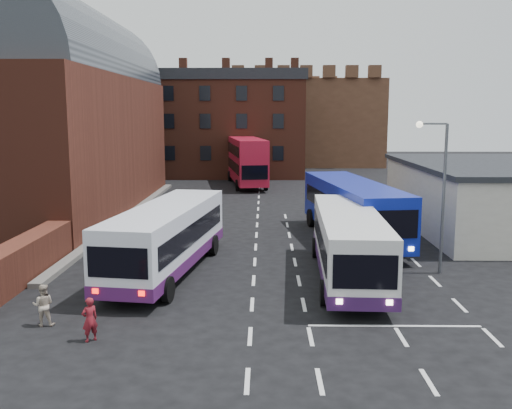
{
  "coord_description": "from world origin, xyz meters",
  "views": [
    {
      "loc": [
        0.45,
        -21.96,
        7.3
      ],
      "look_at": [
        0.0,
        10.0,
        2.2
      ],
      "focal_mm": 40.0,
      "sensor_mm": 36.0,
      "label": 1
    }
  ],
  "objects_px": {
    "bus_white_outbound": "(167,234)",
    "pedestrian_beige": "(43,305)",
    "bus_blue": "(353,206)",
    "bus_red_double": "(247,161)",
    "bus_white_inbound": "(349,240)",
    "street_lamp": "(439,183)",
    "pedestrian_red": "(90,319)"
  },
  "relations": [
    {
      "from": "pedestrian_red",
      "to": "pedestrian_beige",
      "type": "distance_m",
      "value": 2.45
    },
    {
      "from": "pedestrian_beige",
      "to": "bus_white_outbound",
      "type": "bearing_deg",
      "value": -123.42
    },
    {
      "from": "bus_red_double",
      "to": "pedestrian_beige",
      "type": "xyz_separation_m",
      "value": [
        -5.89,
        -39.09,
        -1.83
      ]
    },
    {
      "from": "bus_blue",
      "to": "street_lamp",
      "type": "xyz_separation_m",
      "value": [
        2.79,
        -6.82,
        2.19
      ]
    },
    {
      "from": "street_lamp",
      "to": "pedestrian_beige",
      "type": "height_order",
      "value": "street_lamp"
    },
    {
      "from": "bus_white_outbound",
      "to": "pedestrian_red",
      "type": "xyz_separation_m",
      "value": [
        -1.17,
        -8.09,
        -1.11
      ]
    },
    {
      "from": "bus_red_double",
      "to": "bus_blue",
      "type": "bearing_deg",
      "value": 96.49
    },
    {
      "from": "bus_white_outbound",
      "to": "bus_white_inbound",
      "type": "bearing_deg",
      "value": 1.46
    },
    {
      "from": "bus_white_outbound",
      "to": "pedestrian_beige",
      "type": "bearing_deg",
      "value": -107.07
    },
    {
      "from": "bus_white_outbound",
      "to": "bus_red_double",
      "type": "xyz_separation_m",
      "value": [
        2.69,
        32.36,
        0.73
      ]
    },
    {
      "from": "bus_blue",
      "to": "bus_red_double",
      "type": "relative_size",
      "value": 1.03
    },
    {
      "from": "bus_red_double",
      "to": "pedestrian_beige",
      "type": "distance_m",
      "value": 39.57
    },
    {
      "from": "bus_white_inbound",
      "to": "street_lamp",
      "type": "distance_m",
      "value": 4.95
    },
    {
      "from": "bus_white_inbound",
      "to": "bus_white_outbound",
      "type": "bearing_deg",
      "value": -4.39
    },
    {
      "from": "pedestrian_beige",
      "to": "bus_red_double",
      "type": "bearing_deg",
      "value": -106.5
    },
    {
      "from": "bus_red_double",
      "to": "pedestrian_beige",
      "type": "height_order",
      "value": "bus_red_double"
    },
    {
      "from": "bus_blue",
      "to": "bus_red_double",
      "type": "height_order",
      "value": "bus_red_double"
    },
    {
      "from": "bus_white_outbound",
      "to": "pedestrian_beige",
      "type": "distance_m",
      "value": 7.53
    },
    {
      "from": "pedestrian_beige",
      "to": "bus_white_inbound",
      "type": "bearing_deg",
      "value": -161.23
    },
    {
      "from": "pedestrian_beige",
      "to": "bus_blue",
      "type": "bearing_deg",
      "value": -140.98
    },
    {
      "from": "bus_white_inbound",
      "to": "street_lamp",
      "type": "bearing_deg",
      "value": -162.36
    },
    {
      "from": "bus_white_inbound",
      "to": "pedestrian_red",
      "type": "bearing_deg",
      "value": 39.72
    },
    {
      "from": "bus_blue",
      "to": "bus_white_inbound",
      "type": "bearing_deg",
      "value": 71.72
    },
    {
      "from": "bus_blue",
      "to": "pedestrian_red",
      "type": "xyz_separation_m",
      "value": [
        -10.74,
        -15.03,
        -1.28
      ]
    },
    {
      "from": "bus_white_outbound",
      "to": "bus_blue",
      "type": "distance_m",
      "value": 11.82
    },
    {
      "from": "bus_blue",
      "to": "bus_white_outbound",
      "type": "bearing_deg",
      "value": 27.6
    },
    {
      "from": "bus_blue",
      "to": "pedestrian_beige",
      "type": "distance_m",
      "value": 18.75
    },
    {
      "from": "street_lamp",
      "to": "bus_white_outbound",
      "type": "bearing_deg",
      "value": -179.42
    },
    {
      "from": "bus_blue",
      "to": "pedestrian_red",
      "type": "height_order",
      "value": "bus_blue"
    },
    {
      "from": "bus_blue",
      "to": "street_lamp",
      "type": "height_order",
      "value": "street_lamp"
    },
    {
      "from": "bus_red_double",
      "to": "street_lamp",
      "type": "distance_m",
      "value": 33.69
    },
    {
      "from": "bus_white_outbound",
      "to": "pedestrian_red",
      "type": "relative_size",
      "value": 7.97
    }
  ]
}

